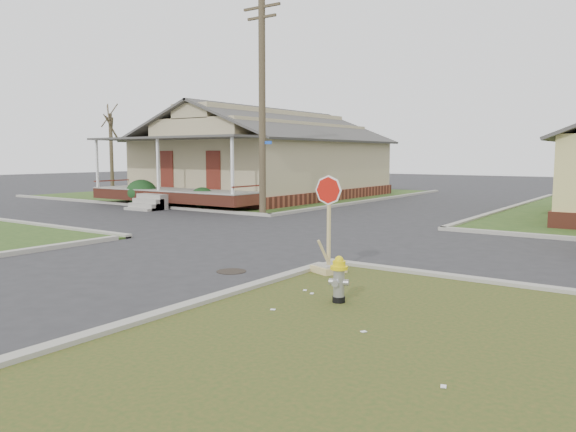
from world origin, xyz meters
The scene contains 11 objects.
ground centered at (0.00, 0.00, 0.00)m, with size 120.00×120.00×0.00m, color #2A2A2D.
verge_far_left centered at (-13.00, 18.00, 0.03)m, with size 19.00×19.00×0.05m, color #294619.
curbs centered at (0.00, 5.00, 0.00)m, with size 80.00×40.00×0.12m, color #9D9A8E, non-canonical shape.
manhole centered at (2.20, -0.50, 0.01)m, with size 0.64×0.64×0.01m, color black.
corner_house centered at (-10.00, 16.68, 2.28)m, with size 10.10×15.50×5.30m.
utility_pole centered at (-4.20, 8.90, 4.66)m, with size 1.80×0.28×9.00m.
tree_far_left centered at (-18.00, 12.00, 2.50)m, with size 0.22×0.22×4.90m, color #403425.
fire_hydrant centered at (5.45, -1.52, 0.48)m, with size 0.29×0.29×0.79m.
stop_sign centered at (4.07, 0.44, 0.49)m, with size 0.58×0.56×2.04m.
hedge_left centered at (-11.78, 8.94, 0.64)m, with size 1.56×1.28×1.19m, color black.
hedge_right centered at (-8.05, 9.34, 0.55)m, with size 1.32×1.08×1.01m, color black.
Camera 1 is at (10.03, -9.52, 2.51)m, focal length 35.00 mm.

